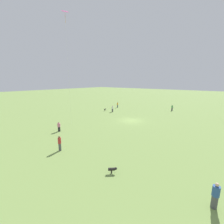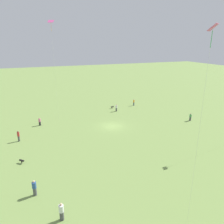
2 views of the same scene
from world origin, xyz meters
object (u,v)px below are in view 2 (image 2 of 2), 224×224
at_px(person_5, 134,102).
at_px(kite_4, 210,50).
at_px(kite_1, 51,26).
at_px(person_0, 190,117).
at_px(person_3, 61,212).
at_px(person_2, 18,136).
at_px(person_4, 40,122).
at_px(person_1, 116,108).
at_px(person_6, 34,188).
at_px(dog_0, 22,161).
at_px(dog_1, 112,107).

height_order(person_5, kite_4, kite_4).
bearing_deg(kite_1, person_0, 45.66).
xyz_separation_m(person_3, person_5, (-24.58, -32.64, -0.05)).
height_order(person_2, person_4, person_2).
distance_m(person_1, person_6, 32.29).
height_order(kite_4, dog_0, kite_4).
xyz_separation_m(person_6, dog_1, (-20.47, -27.66, -0.51)).
distance_m(person_1, person_4, 18.44).
bearing_deg(person_6, kite_4, 145.21).
height_order(person_0, person_3, person_3).
height_order(person_0, person_4, person_0).
height_order(person_4, kite_1, kite_1).
bearing_deg(kite_4, person_5, -96.58).
distance_m(person_3, dog_1, 37.17).
bearing_deg(person_3, person_5, 62.64).
bearing_deg(dog_1, person_4, -86.08).
bearing_deg(person_0, kite_4, 152.31).
height_order(person_6, kite_1, kite_1).
bearing_deg(person_5, person_1, -47.22).
relative_size(person_6, dog_0, 2.56).
distance_m(person_3, person_6, 5.17).
bearing_deg(dog_1, person_1, -13.86).
bearing_deg(person_5, kite_1, -61.89).
xyz_separation_m(person_1, person_4, (18.20, 2.96, -0.04)).
bearing_deg(person_4, person_2, -113.74).
bearing_deg(kite_1, person_6, -35.63).
bearing_deg(person_5, person_6, -26.03).
xyz_separation_m(person_0, person_2, (34.32, -2.75, 0.14)).
bearing_deg(person_1, dog_0, -4.57).
bearing_deg(person_4, dog_1, 24.93).
bearing_deg(dog_0, person_5, 172.63).
xyz_separation_m(kite_4, dog_1, (-8.28, -37.98, -15.35)).
bearing_deg(dog_0, kite_1, -157.89).
bearing_deg(person_5, person_2, -48.84).
relative_size(kite_4, dog_1, 21.16).
bearing_deg(kite_1, person_5, 79.36).
relative_size(kite_1, dog_0, 27.75).
height_order(person_1, person_3, person_3).
distance_m(person_3, dog_0, 12.89).
distance_m(person_0, person_6, 35.06).
bearing_deg(person_5, person_0, 38.96).
xyz_separation_m(person_0, person_3, (30.45, 17.55, 0.12)).
relative_size(person_5, kite_1, 0.09).
height_order(person_2, person_3, person_3).
relative_size(person_1, dog_0, 2.35).
bearing_deg(person_2, person_3, -134.89).
bearing_deg(person_1, kite_4, 33.79).
xyz_separation_m(person_0, person_1, (12.18, -12.14, 0.03)).
xyz_separation_m(person_1, person_5, (-6.32, -2.95, 0.04)).
height_order(person_1, dog_0, person_1).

